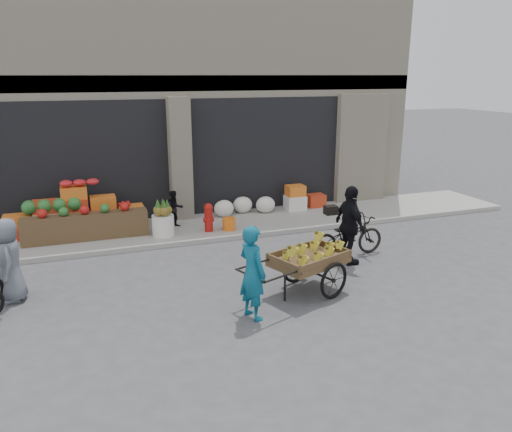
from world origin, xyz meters
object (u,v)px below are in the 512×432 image
object	(u,v)px
pineapple_bin	(163,225)
fire_hydrant	(209,216)
banana_cart	(307,257)
vendor_grey	(9,260)
bicycle	(348,236)
seated_person	(175,209)
cyclist	(350,226)
vendor_woman	(252,273)
orange_bucket	(229,224)

from	to	relation	value
pineapple_bin	fire_hydrant	world-z (taller)	fire_hydrant
pineapple_bin	fire_hydrant	xyz separation A→B (m)	(1.10, -0.05, 0.13)
banana_cart	vendor_grey	bearing A→B (deg)	142.99
pineapple_bin	vendor_grey	distance (m)	3.88
fire_hydrant	bicycle	distance (m)	3.44
seated_person	cyclist	world-z (taller)	cyclist
pineapple_bin	seated_person	xyz separation A→B (m)	(0.40, 0.60, 0.21)
vendor_woman	cyclist	xyz separation A→B (m)	(2.69, 1.58, 0.05)
bicycle	vendor_grey	bearing A→B (deg)	87.35
seated_person	vendor_woman	size ratio (longest dim) A/B	0.59
fire_hydrant	banana_cart	xyz separation A→B (m)	(0.81, -3.81, 0.18)
seated_person	vendor_grey	world-z (taller)	vendor_grey
pineapple_bin	vendor_grey	xyz separation A→B (m)	(-3.05, -2.37, 0.37)
vendor_grey	cyclist	bearing A→B (deg)	79.05
fire_hydrant	cyclist	xyz separation A→B (m)	(2.27, -2.79, 0.33)
seated_person	cyclist	size ratio (longest dim) A/B	0.56
orange_bucket	cyclist	size ratio (longest dim) A/B	0.19
cyclist	fire_hydrant	bearing A→B (deg)	37.09
vendor_woman	orange_bucket	bearing A→B (deg)	-31.03
banana_cart	pineapple_bin	bearing A→B (deg)	96.08
banana_cart	bicycle	size ratio (longest dim) A/B	1.41
banana_cart	bicycle	bearing A→B (deg)	20.40
pineapple_bin	cyclist	distance (m)	4.43
fire_hydrant	pineapple_bin	bearing A→B (deg)	177.40
bicycle	cyclist	world-z (taller)	cyclist
seated_person	vendor_woman	world-z (taller)	vendor_woman
orange_bucket	cyclist	distance (m)	3.31
bicycle	vendor_woman	bearing A→B (deg)	122.40
banana_cart	vendor_woman	xyz separation A→B (m)	(-1.23, -0.56, 0.10)
vendor_woman	banana_cart	bearing A→B (deg)	-84.56
pineapple_bin	vendor_woman	bearing A→B (deg)	-81.30
bicycle	cyclist	size ratio (longest dim) A/B	1.03
fire_hydrant	vendor_woman	xyz separation A→B (m)	(-0.42, -4.37, 0.28)
pineapple_bin	orange_bucket	world-z (taller)	pineapple_bin
vendor_woman	bicycle	world-z (taller)	vendor_woman
fire_hydrant	bicycle	size ratio (longest dim) A/B	0.41
seated_person	vendor_grey	xyz separation A→B (m)	(-3.45, -2.97, 0.16)
orange_bucket	vendor_woman	size ratio (longest dim) A/B	0.20
bicycle	cyclist	distance (m)	0.59
fire_hydrant	vendor_woman	world-z (taller)	vendor_woman
vendor_woman	vendor_grey	xyz separation A→B (m)	(-3.73, 2.05, -0.04)
vendor_woman	bicycle	distance (m)	3.52
vendor_grey	cyclist	distance (m)	6.44
bicycle	orange_bucket	bearing A→B (deg)	38.06
bicycle	banana_cart	bearing A→B (deg)	128.61
orange_bucket	fire_hydrant	bearing A→B (deg)	174.29
orange_bucket	seated_person	xyz separation A→B (m)	(-1.20, 0.70, 0.31)
seated_person	banana_cart	size ratio (longest dim) A/B	0.38
pineapple_bin	bicycle	bearing A→B (deg)	-34.34
orange_bucket	bicycle	world-z (taller)	bicycle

